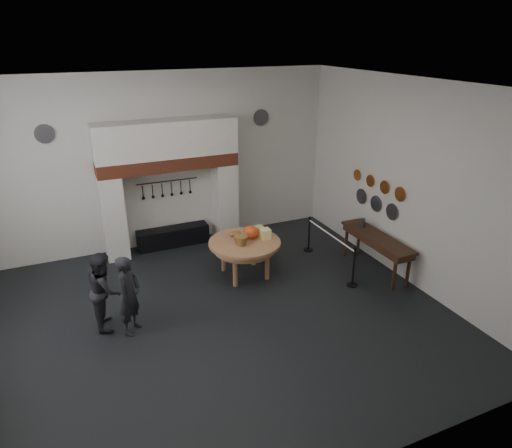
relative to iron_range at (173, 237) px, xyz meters
name	(u,v)px	position (x,y,z in m)	size (l,w,h in m)	color
floor	(219,317)	(0.00, -3.72, -0.25)	(9.00, 8.00, 0.02)	black
ceiling	(211,87)	(0.00, -3.72, 4.25)	(9.00, 8.00, 0.02)	silver
wall_back	(165,162)	(0.00, 0.28, 2.00)	(9.00, 0.02, 4.50)	silver
wall_front	(335,337)	(0.00, -7.72, 2.00)	(9.00, 0.02, 4.50)	silver
wall_right	(409,184)	(4.50, -3.72, 2.00)	(0.02, 8.00, 4.50)	silver
chimney_pier_left	(113,217)	(-1.48, -0.07, 0.82)	(0.55, 0.70, 2.15)	silver
chimney_pier_right	(225,201)	(1.48, -0.07, 0.82)	(0.55, 0.70, 2.15)	silver
hearth_brick_band	(168,163)	(0.00, -0.07, 2.06)	(3.50, 0.72, 0.32)	#9E442B
chimney_hood	(166,139)	(0.00, -0.07, 2.67)	(3.50, 0.70, 0.90)	silver
iron_range	(173,237)	(0.00, 0.00, 0.00)	(1.90, 0.45, 0.50)	black
utensil_rail	(167,181)	(0.00, 0.20, 1.50)	(0.02, 0.02, 1.60)	black
work_table	(245,243)	(1.15, -2.30, 0.59)	(1.67, 1.67, 0.07)	tan
pumpkin	(251,232)	(1.35, -2.20, 0.78)	(0.36, 0.36, 0.31)	#EC5221
cheese_block_big	(265,234)	(1.65, -2.35, 0.74)	(0.22, 0.22, 0.24)	#FFF798
cheese_block_small	(259,230)	(1.63, -2.05, 0.72)	(0.18, 0.18, 0.20)	#E6E68A
wicker_basket	(241,240)	(1.00, -2.45, 0.73)	(0.32, 0.32, 0.22)	olive
bread_loaf	(235,234)	(1.05, -1.95, 0.69)	(0.31, 0.18, 0.13)	olive
visitor_near	(129,295)	(-1.67, -3.47, 0.54)	(0.58, 0.38, 1.58)	black
visitor_far	(105,290)	(-2.07, -3.07, 0.53)	(0.76, 0.59, 1.55)	black
side_table	(377,237)	(4.10, -3.33, 0.62)	(0.55, 2.20, 0.06)	#3D2316
pewter_jug	(362,223)	(4.10, -2.73, 0.76)	(0.12, 0.12, 0.22)	#47484C
copper_pan_a	(400,194)	(4.46, -3.52, 1.70)	(0.34, 0.34, 0.03)	#C6662D
copper_pan_b	(385,187)	(4.46, -2.97, 1.70)	(0.32, 0.32, 0.03)	#C6662D
copper_pan_c	(370,181)	(4.46, -2.42, 1.70)	(0.30, 0.30, 0.03)	#C6662D
copper_pan_d	(357,175)	(4.46, -1.87, 1.70)	(0.28, 0.28, 0.03)	#C6662D
pewter_plate_left	(392,212)	(4.46, -3.32, 1.20)	(0.40, 0.40, 0.03)	#4C4C51
pewter_plate_mid	(376,204)	(4.46, -2.72, 1.20)	(0.40, 0.40, 0.03)	#4C4C51
pewter_plate_right	(361,196)	(4.46, -2.12, 1.20)	(0.40, 0.40, 0.03)	#4C4C51
pewter_plate_back_left	(45,134)	(-2.70, 0.24, 2.95)	(0.44, 0.44, 0.03)	#4C4C51
pewter_plate_back_right	(261,117)	(2.70, 0.24, 2.95)	(0.44, 0.44, 0.03)	#4C4C51
barrier_post_near	(354,268)	(3.19, -3.74, 0.20)	(0.05, 0.05, 0.90)	black
barrier_post_far	(309,235)	(3.19, -1.74, 0.20)	(0.05, 0.05, 0.90)	black
barrier_rope	(331,235)	(3.19, -2.74, 0.60)	(0.04, 0.04, 2.00)	white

